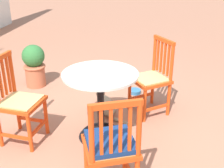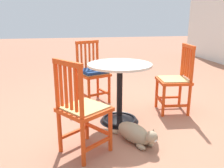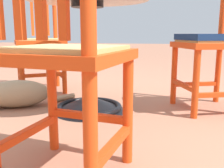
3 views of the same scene
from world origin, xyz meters
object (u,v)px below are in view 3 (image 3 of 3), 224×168
at_px(cafe_table, 89,68).
at_px(orange_chair_tucked_in, 60,56).
at_px(orange_chair_near_fence, 214,43).
at_px(orange_chair_by_planter, 39,42).
at_px(tabby_cat, 12,94).

distance_m(cafe_table, orange_chair_tucked_in, 0.84).
height_order(orange_chair_near_fence, orange_chair_by_planter, same).
bearing_deg(orange_chair_by_planter, tabby_cat, 98.42).
xyz_separation_m(orange_chair_tucked_in, tabby_cat, (0.74, -0.75, -0.34)).
distance_m(orange_chair_tucked_in, tabby_cat, 1.10).
bearing_deg(orange_chair_near_fence, cafe_table, 17.19).
height_order(orange_chair_by_planter, tabby_cat, orange_chair_by_planter).
bearing_deg(orange_chair_by_planter, orange_chair_near_fence, 169.95).
relative_size(orange_chair_near_fence, orange_chair_by_planter, 1.00).
distance_m(orange_chair_near_fence, orange_chair_by_planter, 1.43).
bearing_deg(orange_chair_tucked_in, tabby_cat, -45.42).
height_order(orange_chair_near_fence, tabby_cat, orange_chair_near_fence).
relative_size(orange_chair_near_fence, orange_chair_tucked_in, 1.00).
distance_m(cafe_table, tabby_cat, 0.58).
bearing_deg(orange_chair_tucked_in, orange_chair_near_fence, -119.36).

